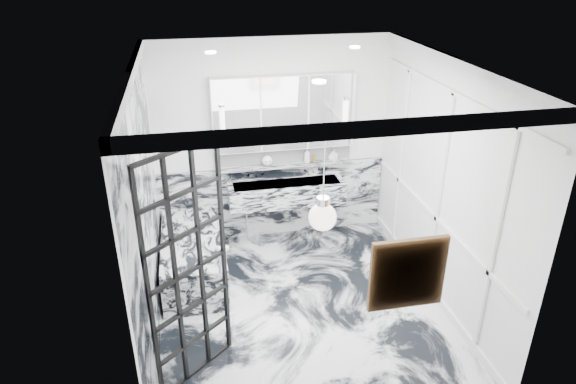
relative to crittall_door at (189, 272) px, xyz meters
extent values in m
plane|color=silver|center=(1.21, 0.76, -1.16)|extent=(3.60, 3.60, 0.00)
plane|color=white|center=(1.21, 0.76, 1.64)|extent=(3.60, 3.60, 0.00)
plane|color=white|center=(1.21, 2.56, 0.24)|extent=(3.60, 0.00, 3.60)
plane|color=white|center=(1.21, -1.04, 0.24)|extent=(3.60, 0.00, 3.60)
plane|color=white|center=(-0.39, 0.76, 0.24)|extent=(0.00, 3.60, 3.60)
plane|color=white|center=(2.81, 0.76, 0.24)|extent=(0.00, 3.60, 3.60)
cube|color=silver|center=(1.21, 2.54, -0.64)|extent=(3.18, 0.05, 1.05)
cube|color=silver|center=(-0.38, 0.76, 0.18)|extent=(0.02, 3.56, 2.68)
cube|color=white|center=(2.79, 0.76, 0.14)|extent=(0.03, 3.40, 2.30)
imported|color=#8C5919|center=(1.67, 2.47, 0.04)|extent=(0.11, 0.11, 0.22)
imported|color=#4C4C51|center=(2.06, 2.47, 0.01)|extent=(0.10, 0.10, 0.17)
imported|color=silver|center=(2.03, 2.47, 0.00)|extent=(0.14, 0.14, 0.14)
sphere|color=white|center=(1.12, 2.47, 0.00)|extent=(0.15, 0.15, 0.15)
cylinder|color=#8C5919|center=(1.78, 2.47, -0.02)|extent=(0.04, 0.04, 0.10)
cylinder|color=silver|center=(0.36, 1.01, -0.55)|extent=(0.09, 0.09, 0.12)
cube|color=#BF5913|center=(1.62, -1.00, 0.43)|extent=(0.49, 0.05, 0.49)
sphere|color=white|center=(1.08, -0.53, 0.72)|extent=(0.22, 0.22, 0.22)
cube|color=silver|center=(1.36, 2.32, -0.43)|extent=(1.60, 0.45, 0.30)
cube|color=silver|center=(1.36, 2.48, -0.09)|extent=(1.90, 0.14, 0.04)
cube|color=white|center=(1.36, 2.55, 0.04)|extent=(1.90, 0.03, 0.23)
cube|color=white|center=(1.36, 2.49, 0.66)|extent=(1.90, 0.16, 1.00)
cylinder|color=white|center=(0.54, 2.39, 0.62)|extent=(0.07, 0.07, 0.40)
cylinder|color=white|center=(2.18, 2.39, 0.62)|extent=(0.07, 0.07, 0.40)
cube|color=silver|center=(0.03, 1.66, -0.89)|extent=(0.75, 1.65, 0.55)
camera|label=1|loc=(0.12, -3.93, 2.62)|focal=32.00mm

